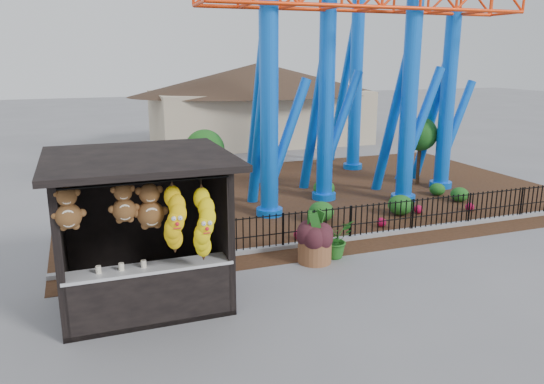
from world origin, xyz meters
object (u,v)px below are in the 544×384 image
object	(u,v)px
terracotta_planter	(315,251)
prize_booth	(143,235)
roller_coaster	(344,12)
potted_plant	(335,239)

from	to	relation	value
terracotta_planter	prize_booth	bearing A→B (deg)	-166.61
prize_booth	terracotta_planter	bearing A→B (deg)	13.39
roller_coaster	potted_plant	size ratio (longest dim) A/B	11.28
terracotta_planter	potted_plant	bearing A→B (deg)	12.18
roller_coaster	prize_booth	bearing A→B (deg)	-137.93
prize_booth	potted_plant	distance (m)	5.07
prize_booth	potted_plant	size ratio (longest dim) A/B	3.59
terracotta_planter	potted_plant	distance (m)	0.67
prize_booth	roller_coaster	bearing A→B (deg)	42.07
prize_booth	roller_coaster	distance (m)	11.98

